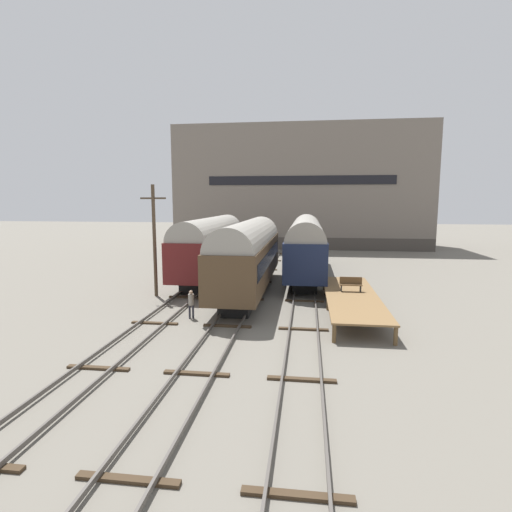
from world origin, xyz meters
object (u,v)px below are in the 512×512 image
Objects in this scene: train_car_maroon at (211,244)px; utility_pole at (154,239)px; train_car_navy at (306,243)px; train_car_brown at (249,253)px; bench at (351,284)px; person_worker at (191,302)px.

train_car_maroon is 7.15m from utility_pole.
utility_pole reaches higher than train_car_maroon.
train_car_maroon reaches higher than train_car_navy.
utility_pole is (-2.37, -6.66, 1.07)m from train_car_maroon.
train_car_brown reaches higher than bench.
train_car_maroon is 11.98m from person_worker.
train_car_navy is at bearing 106.25° from bench.
train_car_maroon is 9.24× the size of person_worker.
train_car_navy is 13.73m from utility_pole.
utility_pole is at bearing 128.94° from person_worker.
utility_pole is at bearing -139.94° from train_car_navy.
train_car_navy is at bearing 14.87° from train_car_maroon.
person_worker is at bearing -157.66° from bench.
train_car_navy is 15.39m from person_worker.
train_car_brown is 11.42× the size of bench.
bench is at bearing -73.75° from train_car_navy.
train_car_brown is at bearing -119.38° from train_car_navy.
bench is 0.85× the size of person_worker.
train_car_navy is at bearing 60.62° from train_car_brown.
utility_pole is (-13.40, 1.19, 2.59)m from bench.
utility_pole is at bearing 174.90° from bench.
bench is at bearing -21.91° from train_car_brown.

